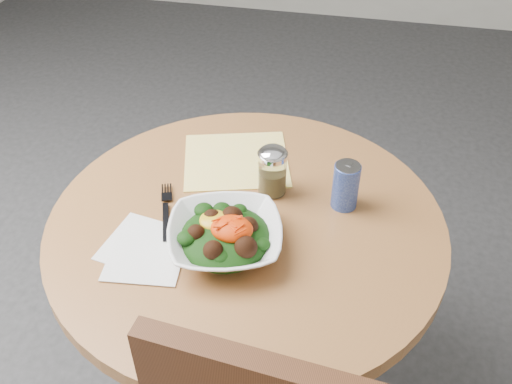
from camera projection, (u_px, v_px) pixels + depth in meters
table at (247, 277)px, 1.42m from camera, size 0.90×0.90×0.75m
cloth_napkin at (236, 160)px, 1.46m from camera, size 0.32×0.30×0.00m
paper_napkins at (144, 250)px, 1.21m from camera, size 0.20×0.21×0.00m
salad_bowl at (225, 236)px, 1.20m from camera, size 0.30×0.30×0.09m
fork at (166, 209)px, 1.31m from camera, size 0.08×0.19×0.00m
spice_shaker at (272, 171)px, 1.32m from camera, size 0.07×0.07×0.13m
beverage_can at (346, 186)px, 1.29m from camera, size 0.06×0.06×0.12m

